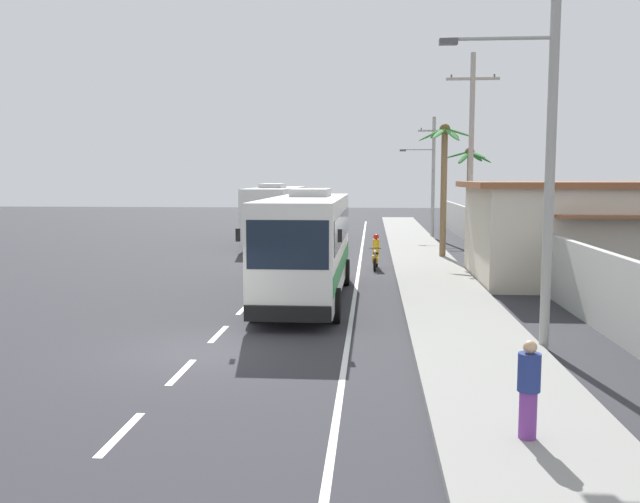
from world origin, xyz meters
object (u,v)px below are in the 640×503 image
object	(u,v)px
coach_bus_far_lane	(276,212)
pedestrian_near_kerb	(529,388)
coach_bus_foreground	(307,243)
utility_pole_mid	(471,157)
palm_second	(444,167)
utility_pole_nearest	(548,127)
utility_pole_far	(432,173)
motorcycle_beside_bus	(376,255)
palm_nearest	(469,174)

from	to	relation	value
coach_bus_far_lane	pedestrian_near_kerb	size ratio (longest dim) A/B	7.58
coach_bus_foreground	pedestrian_near_kerb	world-z (taller)	coach_bus_foreground
utility_pole_mid	palm_second	world-z (taller)	utility_pole_mid
coach_bus_far_lane	utility_pole_nearest	distance (m)	28.81
utility_pole_nearest	palm_second	xyz separation A→B (m)	(-0.48, 19.01, -0.69)
coach_bus_foreground	palm_second	bearing A→B (deg)	64.37
pedestrian_near_kerb	utility_pole_nearest	bearing A→B (deg)	-33.73
utility_pole_nearest	coach_bus_foreground	bearing A→B (deg)	134.55
coach_bus_far_lane	utility_pole_far	distance (m)	11.64
utility_pole_far	motorcycle_beside_bus	bearing A→B (deg)	-103.40
coach_bus_far_lane	palm_second	world-z (taller)	palm_second
coach_bus_far_lane	motorcycle_beside_bus	world-z (taller)	coach_bus_far_lane
coach_bus_foreground	utility_pole_mid	bearing A→B (deg)	53.02
utility_pole_mid	palm_second	distance (m)	3.48
motorcycle_beside_bus	utility_pole_far	distance (m)	17.56
utility_pole_far	coach_bus_far_lane	bearing A→B (deg)	-155.58
coach_bus_far_lane	utility_pole_far	world-z (taller)	utility_pole_far
utility_pole_mid	coach_bus_foreground	bearing A→B (deg)	-126.98
palm_nearest	utility_pole_mid	bearing A→B (deg)	-97.52
pedestrian_near_kerb	palm_nearest	world-z (taller)	palm_nearest
coach_bus_far_lane	utility_pole_far	bearing A→B (deg)	24.42
coach_bus_far_lane	pedestrian_near_kerb	xyz separation A→B (m)	(8.69, -32.94, -1.06)
coach_bus_foreground	palm_second	distance (m)	14.09
utility_pole_far	palm_second	xyz separation A→B (m)	(-0.44, -12.33, 0.25)
palm_nearest	palm_second	world-z (taller)	palm_second
coach_bus_far_lane	palm_second	distance (m)	12.81
coach_bus_foreground	utility_pole_mid	xyz separation A→B (m)	(6.86, 9.11, 3.24)
utility_pole_nearest	utility_pole_far	world-z (taller)	utility_pole_nearest
motorcycle_beside_bus	utility_pole_nearest	size ratio (longest dim) A/B	0.19
pedestrian_near_kerb	coach_bus_far_lane	bearing A→B (deg)	-3.77
coach_bus_foreground	utility_pole_nearest	distance (m)	9.84
pedestrian_near_kerb	utility_pole_mid	distance (m)	22.48
utility_pole_mid	pedestrian_near_kerb	bearing A→B (deg)	-95.50
coach_bus_far_lane	pedestrian_near_kerb	distance (m)	34.08
coach_bus_far_lane	utility_pole_nearest	world-z (taller)	utility_pole_nearest
utility_pole_mid	utility_pole_nearest	bearing A→B (deg)	-91.49
motorcycle_beside_bus	utility_pole_nearest	bearing A→B (deg)	-74.69
motorcycle_beside_bus	palm_nearest	size ratio (longest dim) A/B	0.33
pedestrian_near_kerb	palm_nearest	bearing A→B (deg)	-24.56
utility_pole_mid	utility_pole_far	distance (m)	15.69
utility_pole_mid	palm_nearest	distance (m)	7.54
palm_second	palm_nearest	bearing A→B (deg)	65.47
utility_pole_nearest	utility_pole_far	bearing A→B (deg)	90.08
utility_pole_nearest	utility_pole_mid	bearing A→B (deg)	88.51
coach_bus_far_lane	palm_nearest	xyz separation A→B (m)	(11.78, -3.54, 2.42)
coach_bus_foreground	coach_bus_far_lane	bearing A→B (deg)	101.09
coach_bus_foreground	utility_pole_mid	world-z (taller)	utility_pole_mid
coach_bus_foreground	palm_second	world-z (taller)	palm_second
utility_pole_far	utility_pole_nearest	bearing A→B (deg)	-89.92
pedestrian_near_kerb	palm_nearest	distance (m)	29.77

